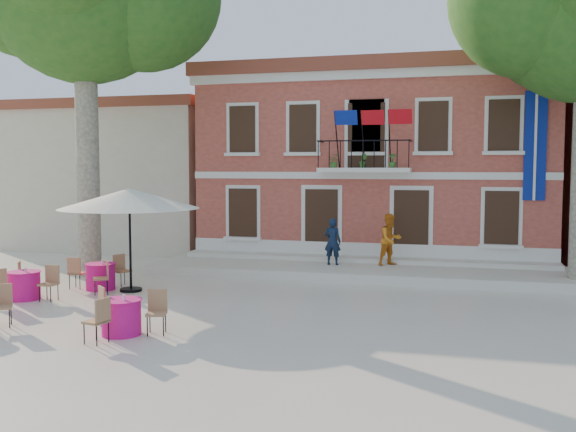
# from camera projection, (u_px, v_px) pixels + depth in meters

# --- Properties ---
(ground) EXTENTS (90.00, 90.00, 0.00)m
(ground) POSITION_uv_depth(u_px,v_px,m) (262.00, 298.00, 17.69)
(ground) COLOR beige
(ground) RESTS_ON ground
(main_building) EXTENTS (13.50, 9.59, 7.50)m
(main_building) POSITION_uv_depth(u_px,v_px,m) (380.00, 163.00, 26.50)
(main_building) COLOR #C85B48
(main_building) RESTS_ON ground
(neighbor_west) EXTENTS (9.40, 9.40, 6.40)m
(neighbor_west) POSITION_uv_depth(u_px,v_px,m) (140.00, 175.00, 30.47)
(neighbor_west) COLOR beige
(neighbor_west) RESTS_ON ground
(terrace) EXTENTS (14.00, 3.40, 0.30)m
(terrace) POSITION_uv_depth(u_px,v_px,m) (358.00, 271.00, 21.40)
(terrace) COLOR silver
(terrace) RESTS_ON ground
(patio_umbrella) EXTENTS (4.02, 4.02, 2.99)m
(patio_umbrella) POSITION_uv_depth(u_px,v_px,m) (129.00, 199.00, 18.45)
(patio_umbrella) COLOR black
(patio_umbrella) RESTS_ON ground
(pedestrian_navy) EXTENTS (0.59, 0.41, 1.58)m
(pedestrian_navy) POSITION_uv_depth(u_px,v_px,m) (333.00, 242.00, 21.65)
(pedestrian_navy) COLOR #101E36
(pedestrian_navy) RESTS_ON terrace
(pedestrian_orange) EXTENTS (1.07, 1.06, 1.74)m
(pedestrian_orange) POSITION_uv_depth(u_px,v_px,m) (390.00, 240.00, 21.52)
(pedestrian_orange) COLOR orange
(pedestrian_orange) RESTS_ON terrace
(cafe_table_0) EXTENTS (1.65, 1.87, 0.95)m
(cafe_table_0) POSITION_uv_depth(u_px,v_px,m) (101.00, 275.00, 18.88)
(cafe_table_0) COLOR #DB1482
(cafe_table_0) RESTS_ON ground
(cafe_table_1) EXTENTS (1.83, 1.78, 0.95)m
(cafe_table_1) POSITION_uv_depth(u_px,v_px,m) (121.00, 315.00, 13.78)
(cafe_table_1) COLOR #DB1482
(cafe_table_1) RESTS_ON ground
(cafe_table_3) EXTENTS (1.65, 1.87, 0.95)m
(cafe_table_3) POSITION_uv_depth(u_px,v_px,m) (24.00, 284.00, 17.44)
(cafe_table_3) COLOR #DB1482
(cafe_table_3) RESTS_ON ground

